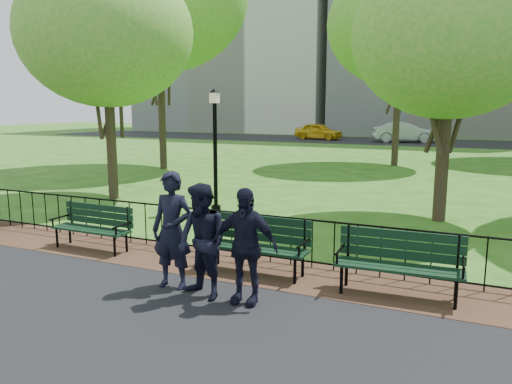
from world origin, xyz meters
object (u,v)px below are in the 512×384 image
at_px(lamppost, 215,145).
at_px(tree_near_w, 106,33).
at_px(park_bench_left_a, 94,222).
at_px(sedan_silver, 404,132).
at_px(person_left, 172,230).
at_px(tree_near_e, 450,36).
at_px(taxi, 319,131).
at_px(person_right, 245,246).
at_px(park_bench_right_a, 400,257).
at_px(park_bench_main, 241,236).
at_px(tree_far_c, 401,24).
at_px(person_mid, 202,242).

xyz_separation_m(lamppost, tree_near_w, (-3.79, 0.28, 3.17)).
relative_size(park_bench_left_a, sedan_silver, 0.36).
relative_size(lamppost, sedan_silver, 0.69).
height_order(tree_near_w, person_left, tree_near_w).
height_order(lamppost, tree_near_e, tree_near_e).
xyz_separation_m(lamppost, taxi, (-6.20, 28.96, -1.10)).
distance_m(park_bench_left_a, person_left, 2.93).
relative_size(tree_near_e, person_left, 3.48).
relative_size(person_right, sedan_silver, 0.35).
height_order(park_bench_right_a, tree_near_w, tree_near_w).
xyz_separation_m(park_bench_main, sedan_silver, (-2.02, 32.87, 0.17)).
bearing_deg(tree_near_w, tree_near_e, 6.12).
bearing_deg(lamppost, park_bench_right_a, -37.58).
height_order(tree_near_w, person_right, tree_near_w).
height_order(tree_far_c, person_right, tree_far_c).
height_order(park_bench_left_a, person_mid, person_mid).
xyz_separation_m(park_bench_left_a, park_bench_right_a, (5.97, -0.00, 0.05)).
bearing_deg(person_right, park_bench_main, 114.51).
bearing_deg(park_bench_left_a, tree_far_c, 80.29).
bearing_deg(tree_near_w, tree_far_c, 62.30).
distance_m(person_left, taxi, 35.42).
distance_m(person_mid, taxi, 35.76).
xyz_separation_m(park_bench_main, tree_near_w, (-6.68, 4.57, 4.33)).
height_order(park_bench_right_a, lamppost, lamppost).
bearing_deg(tree_near_e, park_bench_main, -116.58).
distance_m(park_bench_right_a, sedan_silver, 33.19).
relative_size(tree_near_e, taxi, 1.60).
height_order(lamppost, person_mid, lamppost).
relative_size(tree_far_c, person_mid, 5.45).
height_order(tree_far_c, taxi, tree_far_c).
xyz_separation_m(tree_near_e, sedan_silver, (-4.82, 27.28, -3.68)).
distance_m(tree_near_w, taxi, 29.10).
height_order(park_bench_left_a, lamppost, lamppost).
distance_m(tree_far_c, person_mid, 19.18).
distance_m(park_bench_left_a, tree_far_c, 18.28).
xyz_separation_m(park_bench_left_a, taxi, (-5.80, 33.24, 0.14)).
xyz_separation_m(tree_far_c, person_left, (-0.48, -18.14, -5.60)).
bearing_deg(person_left, person_right, -8.92).
height_order(park_bench_main, park_bench_left_a, park_bench_main).
bearing_deg(tree_near_e, person_left, -117.01).
height_order(park_bench_right_a, person_left, person_left).
bearing_deg(park_bench_main, person_left, -118.82).
xyz_separation_m(lamppost, person_left, (2.26, -5.43, -0.86)).
xyz_separation_m(tree_far_c, taxi, (-8.93, 16.25, -5.85)).
xyz_separation_m(park_bench_right_a, tree_near_e, (0.13, 5.58, 3.88)).
relative_size(person_left, taxi, 0.46).
distance_m(park_bench_right_a, person_left, 3.51).
relative_size(park_bench_main, sedan_silver, 0.39).
relative_size(park_bench_left_a, tree_near_w, 0.24).
distance_m(taxi, sedan_silver, 7.08).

